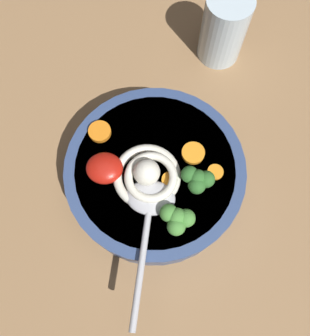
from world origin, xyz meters
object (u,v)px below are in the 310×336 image
Objects in this scene: soup_bowl at (155,175)px; noodle_pile at (148,175)px; drinking_glass at (224,29)px; soup_spoon at (149,209)px.

soup_bowl is 4.45cm from noodle_pile.
drinking_glass reaches higher than noodle_pile.
noodle_pile is 0.54× the size of soup_spoon.
noodle_pile is at bearing -170.32° from soup_spoon.
drinking_glass is at bearing 165.76° from soup_spoon.
soup_bowl is 24.36cm from drinking_glass.
soup_bowl is 6.64cm from soup_spoon.
soup_spoon is (0.56, -4.02, -0.36)cm from noodle_pile.
soup_spoon is at bearing -91.80° from soup_bowl.
soup_bowl is 2.50× the size of noodle_pile.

